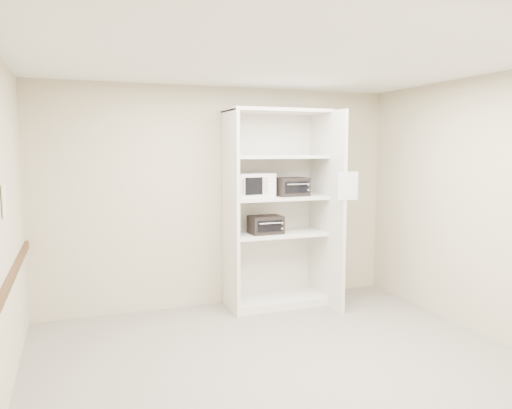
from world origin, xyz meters
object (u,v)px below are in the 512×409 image
object	(u,v)px
toaster_oven_lower	(266,225)
shelving_unit	(280,215)
microwave	(252,185)
toaster_oven_upper	(291,187)

from	to	relation	value
toaster_oven_lower	shelving_unit	bearing A→B (deg)	12.47
microwave	toaster_oven_upper	distance (m)	0.49
microwave	toaster_oven_lower	distance (m)	0.51
toaster_oven_upper	toaster_oven_lower	world-z (taller)	toaster_oven_upper
toaster_oven_lower	microwave	bearing A→B (deg)	153.05
shelving_unit	toaster_oven_lower	world-z (taller)	shelving_unit
microwave	toaster_oven_lower	bearing A→B (deg)	-32.79
shelving_unit	toaster_oven_lower	xyz separation A→B (m)	(-0.21, -0.05, -0.10)
shelving_unit	microwave	world-z (taller)	shelving_unit
shelving_unit	toaster_oven_upper	bearing A→B (deg)	-22.45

